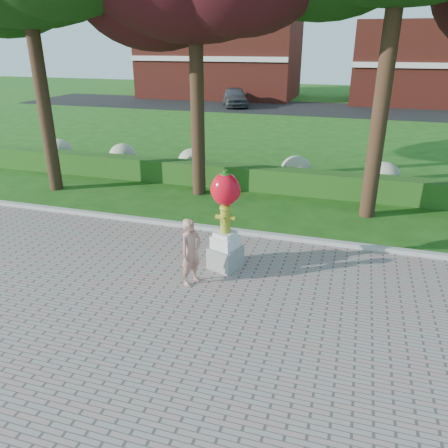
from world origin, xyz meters
name	(u,v)px	position (x,y,z in m)	size (l,w,h in m)	color
ground	(191,289)	(0.00, 0.00, 0.00)	(100.00, 100.00, 0.00)	#1C4B12
walkway	(80,444)	(0.00, -4.00, 0.02)	(40.00, 14.00, 0.04)	gray
curb	(231,231)	(0.00, 3.00, 0.07)	(40.00, 0.18, 0.15)	#ADADA5
lawn_hedge	(263,179)	(0.00, 7.00, 0.40)	(24.00, 0.70, 0.80)	#204D16
hydrangea_row	(284,169)	(0.57, 8.00, 0.55)	(20.10, 1.10, 0.99)	#9EA27C
street	(320,109)	(0.00, 28.00, 0.01)	(50.00, 8.00, 0.02)	black
building_left	(220,57)	(-10.00, 34.00, 3.50)	(14.00, 8.00, 7.00)	maroon
building_right	(430,63)	(8.00, 34.00, 3.20)	(12.00, 8.00, 6.40)	maroon
hydrant_sculpture	(225,218)	(0.42, 1.08, 1.25)	(0.79, 0.79, 2.28)	gray
woman	(191,252)	(-0.07, 0.21, 0.77)	(0.53, 0.35, 1.45)	tan
parked_car	(235,97)	(-6.73, 27.46, 0.77)	(1.77, 4.39, 1.49)	#414448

